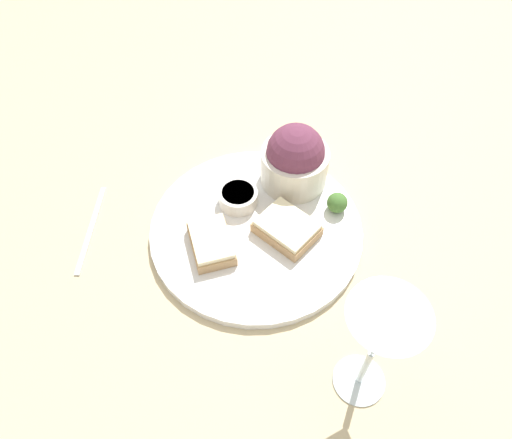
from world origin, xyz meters
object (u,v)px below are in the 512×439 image
Objects in this scene: cheese_toast_near at (287,228)px; cheese_toast_far at (213,245)px; fork at (91,228)px; sauce_ramekin at (240,196)px; wine_glass at (378,338)px; salad_bowl at (295,159)px.

cheese_toast_near and cheese_toast_far have the same top height.
cheese_toast_near is at bearing -122.61° from fork.
sauce_ramekin and cheese_toast_near have the same top height.
sauce_ramekin is at bearing 19.60° from cheese_toast_near.
fork is (0.40, 0.22, -0.13)m from wine_glass.
sauce_ramekin is 0.10m from cheese_toast_far.
wine_glass is at bearing 171.12° from cheese_toast_near.
wine_glass reaches higher than fork.
cheese_toast_far is at bearing 128.24° from sauce_ramekin.
wine_glass is (-0.33, 0.00, 0.11)m from sauce_ramekin.
fork is (0.14, 0.15, -0.02)m from cheese_toast_far.
salad_bowl is 0.10m from sauce_ramekin.
cheese_toast_near is (-0.09, 0.07, -0.04)m from salad_bowl.
salad_bowl is 0.58× the size of wine_glass.
wine_glass is at bearing -151.10° from fork.
fork is at bearing 46.85° from cheese_toast_far.
salad_bowl reaches higher than cheese_toast_near.
cheese_toast_near reaches higher than fork.
sauce_ramekin is at bearing -0.84° from wine_glass.
wine_glass reaches higher than cheese_toast_far.
cheese_toast_far is at bearing 108.81° from salad_bowl.
sauce_ramekin reaches higher than fork.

